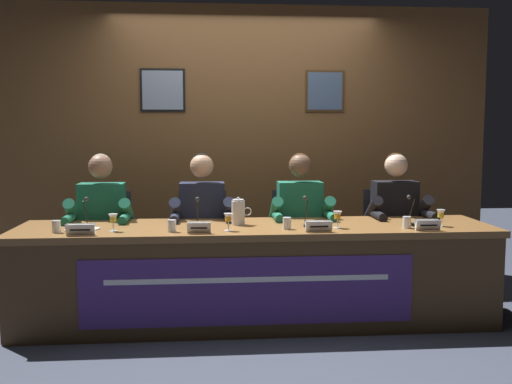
{
  "coord_description": "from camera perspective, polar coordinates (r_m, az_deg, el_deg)",
  "views": [
    {
      "loc": [
        -0.35,
        -4.25,
        1.42
      ],
      "look_at": [
        0.0,
        0.0,
        0.98
      ],
      "focal_mm": 40.85,
      "sensor_mm": 36.0,
      "label": 1
    }
  ],
  "objects": [
    {
      "name": "panelist_center_left",
      "position": [
        4.69,
        -5.29,
        -2.58
      ],
      "size": [
        0.51,
        0.48,
        1.24
      ],
      "color": "black",
      "rests_on": "ground_plane"
    },
    {
      "name": "chair_center_right",
      "position": [
        5.0,
        4.05,
        -5.27
      ],
      "size": [
        0.44,
        0.45,
        0.92
      ],
      "color": "black",
      "rests_on": "ground_plane"
    },
    {
      "name": "conference_table",
      "position": [
        4.26,
        0.1,
        -6.52
      ],
      "size": [
        3.51,
        0.81,
        0.73
      ],
      "color": "brown",
      "rests_on": "ground_plane"
    },
    {
      "name": "microphone_center_left",
      "position": [
        4.23,
        -5.75,
        -2.52
      ],
      "size": [
        0.06,
        0.17,
        0.22
      ],
      "color": "black",
      "rests_on": "conference_table"
    },
    {
      "name": "water_cup_center_left",
      "position": [
        4.09,
        -8.24,
        -3.37
      ],
      "size": [
        0.06,
        0.06,
        0.08
      ],
      "color": "silver",
      "rests_on": "conference_table"
    },
    {
      "name": "nameplate_far_right",
      "position": [
        4.28,
        16.46,
        -3.11
      ],
      "size": [
        0.17,
        0.06,
        0.08
      ],
      "color": "white",
      "rests_on": "conference_table"
    },
    {
      "name": "water_cup_far_left",
      "position": [
        4.24,
        -18.96,
        -3.29
      ],
      "size": [
        0.06,
        0.06,
        0.08
      ],
      "color": "silver",
      "rests_on": "conference_table"
    },
    {
      "name": "microphone_far_left",
      "position": [
        4.39,
        -16.43,
        -2.42
      ],
      "size": [
        0.06,
        0.17,
        0.22
      ],
      "color": "black",
      "rests_on": "conference_table"
    },
    {
      "name": "microphone_center_right",
      "position": [
        4.3,
        4.99,
        -2.36
      ],
      "size": [
        0.06,
        0.17,
        0.22
      ],
      "color": "black",
      "rests_on": "conference_table"
    },
    {
      "name": "microphone_far_right",
      "position": [
        4.49,
        15.05,
        -2.2
      ],
      "size": [
        0.06,
        0.17,
        0.22
      ],
      "color": "black",
      "rests_on": "conference_table"
    },
    {
      "name": "juice_glass_center_right",
      "position": [
        4.24,
        7.99,
        -2.37
      ],
      "size": [
        0.06,
        0.06,
        0.12
      ],
      "color": "white",
      "rests_on": "conference_table"
    },
    {
      "name": "juice_glass_center_left",
      "position": [
        4.09,
        -2.73,
        -2.63
      ],
      "size": [
        0.06,
        0.06,
        0.12
      ],
      "color": "white",
      "rests_on": "conference_table"
    },
    {
      "name": "ground_plane",
      "position": [
        4.5,
        0.0,
        -12.45
      ],
      "size": [
        12.0,
        12.0,
        0.0
      ],
      "primitive_type": "plane",
      "color": "#383D4C"
    },
    {
      "name": "nameplate_center_left",
      "position": [
        4.01,
        -5.61,
        -3.49
      ],
      "size": [
        0.16,
        0.06,
        0.08
      ],
      "color": "white",
      "rests_on": "conference_table"
    },
    {
      "name": "water_cup_center_right",
      "position": [
        4.17,
        3.05,
        -3.13
      ],
      "size": [
        0.06,
        0.06,
        0.08
      ],
      "color": "silver",
      "rests_on": "conference_table"
    },
    {
      "name": "chair_center_left",
      "position": [
        4.94,
        -5.24,
        -5.41
      ],
      "size": [
        0.44,
        0.45,
        0.92
      ],
      "color": "black",
      "rests_on": "ground_plane"
    },
    {
      "name": "wall_back_panelled",
      "position": [
        5.61,
        -1.15,
        4.76
      ],
      "size": [
        4.71,
        0.14,
        2.6
      ],
      "color": "brown",
      "rests_on": "ground_plane"
    },
    {
      "name": "nameplate_far_left",
      "position": [
        4.09,
        -16.81,
        -3.54
      ],
      "size": [
        0.19,
        0.06,
        0.08
      ],
      "color": "white",
      "rests_on": "conference_table"
    },
    {
      "name": "chair_far_left",
      "position": [
        5.01,
        -14.5,
        -5.41
      ],
      "size": [
        0.44,
        0.45,
        0.92
      ],
      "color": "black",
      "rests_on": "ground_plane"
    },
    {
      "name": "juice_glass_far_right",
      "position": [
        4.49,
        17.64,
        -2.13
      ],
      "size": [
        0.06,
        0.06,
        0.12
      ],
      "color": "white",
      "rests_on": "conference_table"
    },
    {
      "name": "water_cup_far_right",
      "position": [
        4.34,
        14.55,
        -2.95
      ],
      "size": [
        0.06,
        0.06,
        0.08
      ],
      "color": "silver",
      "rests_on": "conference_table"
    },
    {
      "name": "panelist_center_right",
      "position": [
        4.75,
        4.44,
        -2.46
      ],
      "size": [
        0.51,
        0.48,
        1.24
      ],
      "color": "black",
      "rests_on": "ground_plane"
    },
    {
      "name": "chair_far_right",
      "position": [
        5.18,
        12.9,
        -5.0
      ],
      "size": [
        0.44,
        0.45,
        0.92
      ],
      "color": "black",
      "rests_on": "ground_plane"
    },
    {
      "name": "water_pitcher_central",
      "position": [
        4.35,
        -1.73,
        -1.99
      ],
      "size": [
        0.15,
        0.1,
        0.21
      ],
      "color": "silver",
      "rests_on": "conference_table"
    },
    {
      "name": "juice_glass_far_left",
      "position": [
        4.18,
        -13.82,
        -2.6
      ],
      "size": [
        0.06,
        0.06,
        0.12
      ],
      "color": "white",
      "rests_on": "conference_table"
    },
    {
      "name": "panelist_far_left",
      "position": [
        4.77,
        -14.99,
        -2.62
      ],
      "size": [
        0.51,
        0.48,
        1.24
      ],
      "color": "black",
      "rests_on": "ground_plane"
    },
    {
      "name": "document_stack_far_left",
      "position": [
        4.3,
        -16.63,
        -3.53
      ],
      "size": [
        0.24,
        0.19,
        0.01
      ],
      "color": "white",
      "rests_on": "conference_table"
    },
    {
      "name": "panelist_far_right",
      "position": [
        4.95,
        13.68,
        -2.28
      ],
      "size": [
        0.51,
        0.48,
        1.24
      ],
      "color": "black",
      "rests_on": "ground_plane"
    },
    {
      "name": "nameplate_center_right",
      "position": [
        4.07,
        6.15,
        -3.35
      ],
      "size": [
        0.18,
        0.06,
        0.08
      ],
      "color": "white",
      "rests_on": "conference_table"
    }
  ]
}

